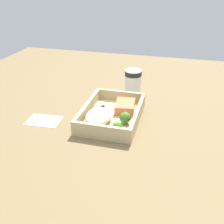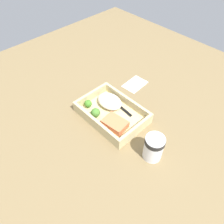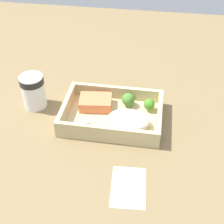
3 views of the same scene
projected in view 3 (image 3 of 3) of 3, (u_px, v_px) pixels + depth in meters
ground_plane at (112, 122)px, 88.58cm from camera, size 160.00×160.00×2.00cm
takeout_tray at (112, 118)px, 87.55cm from camera, size 27.21×18.94×1.20cm
tray_rim at (112, 111)px, 85.95cm from camera, size 27.21×18.94×3.80cm
salmon_fillet at (96, 102)px, 89.46cm from camera, size 9.79×7.60×3.03cm
mashed_potatoes at (128, 120)px, 82.84cm from camera, size 11.48×8.50×3.89cm
broccoli_floret_1 at (128, 100)px, 89.45cm from camera, size 3.73×3.73×4.07cm
broccoli_floret_2 at (149, 104)px, 87.92cm from camera, size 3.20×3.20×3.71cm
fork at (121, 130)px, 82.38cm from camera, size 15.88×2.83×0.44cm
paper_cup at (33, 90)px, 89.23cm from camera, size 6.84×6.84×10.10cm
receipt_slip at (129, 187)px, 70.07cm from camera, size 8.54×11.81×0.24cm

